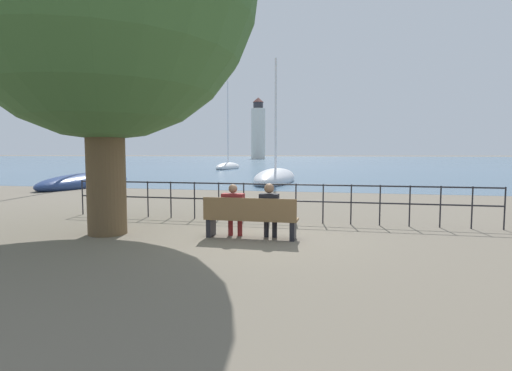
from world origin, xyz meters
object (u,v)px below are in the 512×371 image
park_bench (250,218)px  sailboat_2 (275,178)px  seated_person_left (233,208)px  sailboat_3 (87,181)px  harbor_lighthouse (258,130)px  seated_person_right (269,208)px  sailboat_1 (228,167)px

park_bench → sailboat_2: size_ratio=0.24×
seated_person_left → sailboat_2: (-1.98, 17.15, -0.37)m
sailboat_3 → seated_person_left: bearing=-44.4°
park_bench → seated_person_left: size_ratio=1.74×
sailboat_2 → harbor_lighthouse: harbor_lighthouse is taller
harbor_lighthouse → sailboat_3: bearing=-82.2°
seated_person_right → sailboat_2: (-2.79, 17.14, -0.38)m
sailboat_1 → seated_person_left: bearing=-72.1°
seated_person_left → park_bench: bearing=-11.1°
sailboat_1 → sailboat_3: sailboat_3 is taller
seated_person_left → sailboat_1: size_ratio=0.11×
seated_person_left → sailboat_3: 16.62m
sailboat_1 → harbor_lighthouse: harbor_lighthouse is taller
harbor_lighthouse → sailboat_2: bearing=-77.3°
sailboat_1 → harbor_lighthouse: 101.68m
seated_person_left → harbor_lighthouse: harbor_lighthouse is taller
seated_person_right → park_bench: bearing=-168.8°
sailboat_2 → harbor_lighthouse: size_ratio=0.38×
park_bench → sailboat_2: 17.39m
seated_person_left → harbor_lighthouse: bearing=101.9°
seated_person_left → seated_person_right: size_ratio=0.97×
park_bench → seated_person_right: seated_person_right is taller
park_bench → seated_person_right: size_ratio=1.70×
sailboat_2 → sailboat_3: bearing=-151.1°
seated_person_right → sailboat_1: (-12.43, 38.90, -0.37)m
park_bench → seated_person_right: bearing=11.2°
seated_person_right → harbor_lighthouse: size_ratio=0.05×
seated_person_right → sailboat_1: bearing=107.7°
seated_person_left → harbor_lighthouse: (-29.28, 138.50, 9.98)m
seated_person_left → sailboat_3: size_ratio=0.10×
sailboat_3 → harbor_lighthouse: 128.52m
sailboat_1 → sailboat_2: sailboat_1 is taller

